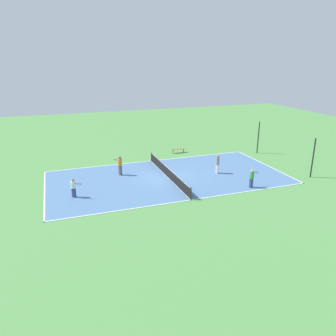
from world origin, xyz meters
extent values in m
plane|color=#518E47|center=(0.00, 0.00, 0.00)|extent=(80.00, 80.00, 0.00)
cube|color=#4C729E|center=(0.00, 0.00, 0.01)|extent=(10.66, 21.14, 0.02)
cube|color=white|center=(-5.28, 0.00, 0.02)|extent=(0.10, 21.14, 0.00)
cube|color=white|center=(5.28, 0.00, 0.02)|extent=(0.10, 21.14, 0.00)
cube|color=white|center=(0.00, -10.52, 0.02)|extent=(10.66, 0.10, 0.00)
cube|color=white|center=(0.00, 10.52, 0.02)|extent=(10.66, 0.10, 0.00)
cube|color=white|center=(0.00, 0.00, 0.02)|extent=(10.66, 0.10, 0.00)
cylinder|color=black|center=(-5.18, 0.00, 0.51)|extent=(0.10, 0.10, 0.98)
cylinder|color=black|center=(5.18, 0.00, 0.51)|extent=(0.10, 0.10, 0.98)
cube|color=black|center=(0.00, 0.00, 0.49)|extent=(10.36, 0.03, 0.93)
cube|color=white|center=(0.00, 0.00, 0.92)|extent=(10.36, 0.04, 0.06)
cube|color=olive|center=(-7.26, 3.81, 0.43)|extent=(0.36, 1.56, 0.04)
cylinder|color=#4C4C51|center=(-7.26, 3.18, 0.21)|extent=(0.08, 0.08, 0.41)
cylinder|color=#4C4C51|center=(-7.26, 4.44, 0.21)|extent=(0.08, 0.08, 0.41)
cube|color=navy|center=(4.60, 5.70, 0.41)|extent=(0.28, 0.31, 0.78)
cylinder|color=green|center=(4.60, 5.70, 1.08)|extent=(0.46, 0.46, 0.55)
sphere|color=tan|center=(4.60, 5.70, 1.47)|extent=(0.24, 0.24, 0.24)
cylinder|color=#262626|center=(4.48, 6.00, 1.22)|extent=(0.13, 0.27, 0.03)
torus|color=black|center=(4.39, 6.26, 1.22)|extent=(0.39, 0.39, 0.02)
cube|color=white|center=(0.48, 4.70, 0.46)|extent=(0.30, 0.32, 0.88)
cylinder|color=gray|center=(0.48, 4.70, 1.21)|extent=(0.50, 0.50, 0.61)
sphere|color=#A87A56|center=(0.48, 4.70, 1.65)|extent=(0.26, 0.26, 0.26)
cube|color=navy|center=(1.78, -8.34, 0.41)|extent=(0.32, 0.32, 0.77)
cylinder|color=white|center=(1.78, -8.34, 1.06)|extent=(0.51, 0.51, 0.54)
sphere|color=#A87A56|center=(1.78, -8.34, 1.44)|extent=(0.23, 0.23, 0.23)
cylinder|color=#262626|center=(1.99, -8.10, 1.19)|extent=(0.21, 0.23, 0.03)
torus|color=black|center=(2.18, -7.90, 1.19)|extent=(0.43, 0.43, 0.02)
cube|color=#4C4C51|center=(-2.02, -3.93, 0.47)|extent=(0.32, 0.30, 0.90)
cylinder|color=orange|center=(-2.02, -3.93, 1.23)|extent=(0.49, 0.49, 0.63)
sphere|color=brown|center=(-2.02, -3.93, 1.68)|extent=(0.27, 0.27, 0.27)
cylinder|color=#262626|center=(-2.30, -4.10, 1.39)|extent=(0.25, 0.17, 0.03)
torus|color=black|center=(-2.54, -4.24, 1.39)|extent=(0.42, 0.42, 0.02)
sphere|color=#CCE033|center=(2.66, 9.90, 0.06)|extent=(0.07, 0.07, 0.07)
sphere|color=#CCE033|center=(0.15, -6.82, 0.06)|extent=(0.07, 0.07, 0.07)
sphere|color=#CCE033|center=(3.31, -8.66, 0.06)|extent=(0.07, 0.07, 0.07)
sphere|color=#CCE033|center=(4.51, 8.01, 0.06)|extent=(0.07, 0.07, 0.07)
cylinder|color=black|center=(-4.20, 12.22, 1.80)|extent=(0.12, 0.12, 3.59)
cylinder|color=black|center=(4.20, 12.22, 1.80)|extent=(0.12, 0.12, 3.59)
camera|label=1|loc=(26.17, -9.25, 10.26)|focal=35.00mm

